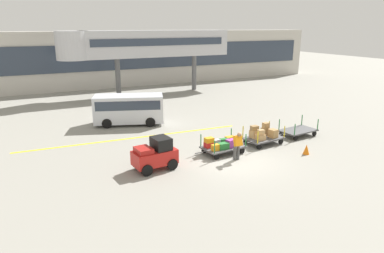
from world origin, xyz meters
The scene contains 11 objects.
ground_plane centered at (0.00, 0.00, 0.00)m, with size 120.00×120.00×0.00m, color gray.
apron_lead_line centered at (-3.52, 6.18, 0.00)m, with size 14.08×0.20×0.01m, color yellow.
terminal_building centered at (0.00, 25.97, 3.12)m, with size 54.20×2.51×6.23m.
jet_bridge centered at (1.73, 19.99, 5.00)m, with size 17.43×3.00×6.35m.
baggage_tug centered at (-4.06, 0.93, 0.75)m, with size 2.20×1.41×1.58m.
baggage_cart_lead centered at (0.01, 1.37, 0.50)m, with size 3.06×1.63×1.10m.
baggage_cart_middle centered at (3.05, 1.69, 0.55)m, with size 3.06×1.63×1.16m.
baggage_cart_tail centered at (6.04, 1.97, 0.35)m, with size 3.06×1.63×1.10m.
baggage_handler centered at (0.19, 0.14, 0.87)m, with size 0.42×0.45×1.56m.
shuttle_van centered at (-2.84, 9.46, 1.23)m, with size 5.16×3.39×2.10m.
safety_cone_near centered at (4.11, -0.81, 0.28)m, with size 0.36×0.36×0.55m, color orange.
Camera 1 is at (-9.57, -14.25, 6.83)m, focal length 32.76 mm.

